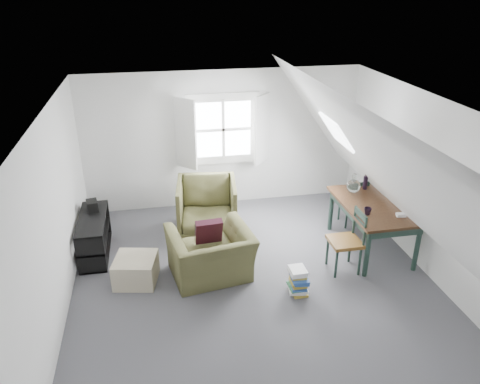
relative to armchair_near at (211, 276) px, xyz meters
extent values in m
plane|color=#4A4A4F|center=(0.58, -0.36, 0.00)|extent=(5.50, 5.50, 0.00)
plane|color=white|center=(0.58, -0.36, 2.50)|extent=(5.50, 5.50, 0.00)
plane|color=silver|center=(0.58, 2.39, 1.25)|extent=(5.00, 0.00, 5.00)
plane|color=silver|center=(0.58, -3.11, 1.25)|extent=(5.00, 0.00, 5.00)
plane|color=silver|center=(-1.92, -0.36, 1.25)|extent=(0.00, 5.50, 5.50)
plane|color=silver|center=(3.08, -0.36, 1.25)|extent=(0.00, 5.50, 5.50)
plane|color=white|center=(-0.97, -0.36, 1.78)|extent=(3.19, 5.50, 4.48)
plane|color=white|center=(2.13, -0.36, 1.78)|extent=(3.19, 5.50, 4.48)
cube|color=white|center=(0.58, 2.37, 1.45)|extent=(1.30, 0.04, 1.30)
cube|color=white|center=(-0.10, 2.21, 1.45)|extent=(0.35, 0.35, 1.25)
cube|color=white|center=(1.26, 2.21, 1.45)|extent=(0.35, 0.35, 1.25)
cube|color=white|center=(0.58, 2.36, 1.45)|extent=(1.00, 0.02, 1.00)
cube|color=white|center=(0.58, 2.34, 1.45)|extent=(1.08, 0.04, 0.05)
cube|color=white|center=(0.58, 2.34, 1.45)|extent=(0.05, 0.04, 1.08)
cube|color=white|center=(2.13, 0.94, 1.75)|extent=(0.35, 0.75, 0.47)
imported|color=#4B4A2A|center=(0.00, 0.00, 0.00)|extent=(1.26, 1.14, 0.72)
imported|color=#4B4A2A|center=(0.13, 1.35, 0.00)|extent=(1.07, 1.10, 0.90)
cube|color=#330E1A|center=(0.00, 0.15, 0.65)|extent=(0.40, 0.25, 0.40)
cube|color=tan|center=(-1.05, 0.08, 0.19)|extent=(0.66, 0.66, 0.37)
cube|color=black|center=(2.56, 0.28, 0.76)|extent=(0.94, 1.56, 0.04)
cube|color=#1F342D|center=(2.56, 0.28, 0.68)|extent=(0.83, 1.46, 0.12)
cylinder|color=#1F342D|center=(2.18, -0.42, 0.37)|extent=(0.07, 0.07, 0.74)
cylinder|color=#1F342D|center=(2.94, -0.42, 0.37)|extent=(0.07, 0.07, 0.74)
cylinder|color=#1F342D|center=(2.18, 0.98, 0.37)|extent=(0.07, 0.07, 0.74)
cylinder|color=#1F342D|center=(2.94, 0.98, 0.37)|extent=(0.07, 0.07, 0.74)
sphere|color=silver|center=(2.41, 0.73, 0.90)|extent=(0.22, 0.22, 0.22)
cylinder|color=silver|center=(2.41, 0.73, 1.04)|extent=(0.07, 0.07, 0.12)
cylinder|color=black|center=(2.66, 0.83, 0.89)|extent=(0.07, 0.07, 0.22)
cylinder|color=#3F2D1E|center=(2.66, 0.83, 1.14)|extent=(0.03, 0.05, 0.40)
cylinder|color=#3F2D1E|center=(2.67, 0.84, 1.14)|extent=(0.04, 0.06, 0.40)
cylinder|color=#3F2D1E|center=(2.65, 0.82, 1.14)|extent=(0.05, 0.07, 0.40)
imported|color=black|center=(2.31, -0.02, 0.78)|extent=(0.13, 0.13, 0.10)
cube|color=white|center=(2.76, -0.17, 0.80)|extent=(0.14, 0.11, 0.04)
cube|color=brown|center=(2.62, 1.13, 0.43)|extent=(0.40, 0.40, 0.05)
cylinder|color=#1F342D|center=(2.79, 1.29, 0.21)|extent=(0.03, 0.03, 0.41)
cylinder|color=#1F342D|center=(2.79, 0.96, 0.21)|extent=(0.03, 0.03, 0.41)
cylinder|color=#1F342D|center=(2.46, 1.29, 0.21)|extent=(0.03, 0.03, 0.41)
cylinder|color=#1F342D|center=(2.46, 0.96, 0.21)|extent=(0.03, 0.03, 0.41)
cylinder|color=#1F342D|center=(2.79, 0.94, 0.64)|extent=(0.03, 0.03, 0.43)
cylinder|color=#1F342D|center=(2.46, 0.94, 0.64)|extent=(0.03, 0.03, 0.43)
cube|color=#1F342D|center=(2.62, 0.94, 0.81)|extent=(0.32, 0.03, 0.08)
cube|color=#1F342D|center=(2.62, 0.94, 0.69)|extent=(0.32, 0.03, 0.06)
cube|color=brown|center=(1.92, -0.20, 0.47)|extent=(0.44, 0.44, 0.05)
cylinder|color=#1F342D|center=(1.74, -0.02, 0.22)|extent=(0.04, 0.04, 0.45)
cylinder|color=#1F342D|center=(2.10, -0.02, 0.22)|extent=(0.04, 0.04, 0.45)
cylinder|color=#1F342D|center=(1.74, -0.38, 0.22)|extent=(0.04, 0.04, 0.45)
cylinder|color=#1F342D|center=(2.10, -0.38, 0.22)|extent=(0.04, 0.04, 0.45)
cylinder|color=#1F342D|center=(2.12, -0.02, 0.70)|extent=(0.04, 0.04, 0.47)
cylinder|color=#1F342D|center=(2.12, -0.38, 0.70)|extent=(0.04, 0.04, 0.47)
cube|color=#1F342D|center=(2.12, -0.20, 0.89)|extent=(0.03, 0.36, 0.08)
cube|color=#1F342D|center=(2.12, -0.20, 0.75)|extent=(0.03, 0.36, 0.06)
cube|color=black|center=(-1.68, 0.97, 0.01)|extent=(0.40, 1.20, 0.03)
cube|color=black|center=(-1.68, 0.97, 0.30)|extent=(0.40, 1.20, 0.03)
cube|color=black|center=(-1.68, 0.97, 0.60)|extent=(0.40, 1.20, 0.03)
cube|color=black|center=(-1.68, 0.39, 0.30)|extent=(0.40, 0.03, 0.60)
cube|color=black|center=(-1.68, 1.55, 0.30)|extent=(0.40, 0.03, 0.60)
cube|color=#264C99|center=(-1.68, 0.62, 0.12)|extent=(0.18, 0.20, 0.22)
cube|color=red|center=(-1.68, 1.07, 0.12)|extent=(0.18, 0.24, 0.22)
cube|color=white|center=(-1.68, 0.77, 0.42)|extent=(0.18, 0.22, 0.20)
cube|color=black|center=(-1.68, 1.22, 0.69)|extent=(0.20, 0.25, 0.18)
cube|color=#B29933|center=(1.12, -0.62, 0.02)|extent=(0.20, 0.26, 0.03)
cube|color=white|center=(1.09, -0.61, 0.05)|extent=(0.25, 0.29, 0.03)
cube|color=white|center=(1.13, -0.63, 0.08)|extent=(0.21, 0.28, 0.03)
cube|color=#337F4C|center=(1.08, -0.62, 0.11)|extent=(0.21, 0.26, 0.03)
cube|color=#264C99|center=(1.10, -0.64, 0.13)|extent=(0.23, 0.30, 0.02)
cube|color=#B29933|center=(1.10, -0.62, 0.16)|extent=(0.20, 0.26, 0.02)
cube|color=#B29933|center=(1.11, -0.60, 0.19)|extent=(0.23, 0.29, 0.03)
cube|color=#264C99|center=(1.13, -0.64, 0.22)|extent=(0.23, 0.30, 0.03)
cube|color=#264C99|center=(1.11, -0.64, 0.25)|extent=(0.23, 0.29, 0.03)
cube|color=#B29933|center=(1.10, -0.59, 0.29)|extent=(0.21, 0.27, 0.03)
cube|color=white|center=(1.09, -0.60, 0.32)|extent=(0.22, 0.25, 0.04)
cube|color=white|center=(1.10, -0.60, 0.36)|extent=(0.22, 0.26, 0.03)
camera|label=1|loc=(-0.67, -5.60, 3.91)|focal=35.00mm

